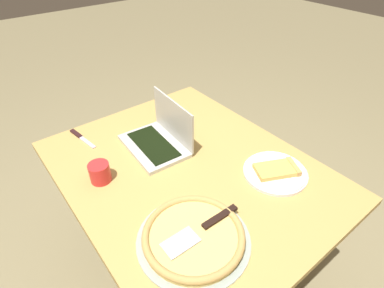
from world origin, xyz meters
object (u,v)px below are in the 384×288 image
dining_table (189,184)px  table_knife (80,137)px  pizza_plate (276,171)px  pizza_tray (194,236)px  drink_cup (100,172)px  laptop (160,137)px

dining_table → table_knife: bearing=28.9°
pizza_plate → pizza_tray: 0.47m
table_knife → drink_cup: (-0.34, 0.05, 0.04)m
drink_cup → laptop: bearing=-81.3°
pizza_tray → drink_cup: size_ratio=4.54×
pizza_plate → drink_cup: 0.72m
dining_table → laptop: (0.21, 0.00, 0.14)m
pizza_plate → dining_table: bearing=46.0°
table_knife → dining_table: bearing=-151.1°
pizza_plate → table_knife: bearing=35.6°
table_knife → pizza_tray: bearing=-175.0°
drink_cup → pizza_tray: bearing=-165.7°
laptop → table_knife: size_ratio=1.65×
pizza_tray → table_knife: (0.80, 0.07, -0.02)m
dining_table → pizza_plate: pizza_plate is taller
dining_table → laptop: bearing=1.2°
dining_table → table_knife: 0.58m
laptop → pizza_tray: laptop is taller
laptop → pizza_tray: (-0.51, 0.20, -0.02)m
dining_table → table_knife: table_knife is taller
pizza_tray → table_knife: 0.80m
pizza_plate → laptop: bearing=29.9°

